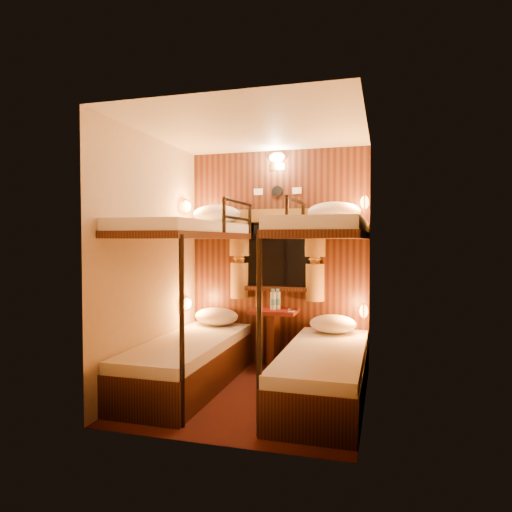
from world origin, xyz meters
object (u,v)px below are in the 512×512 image
(bottle_left, at_px, (278,301))
(bottle_right, at_px, (273,301))
(bunk_left, at_px, (189,329))
(bunk_right, at_px, (324,336))
(table, at_px, (274,331))

(bottle_left, xyz_separation_m, bottle_right, (-0.04, -0.06, 0.00))
(bunk_left, bearing_deg, bunk_right, 0.00)
(table, relative_size, bottle_right, 2.85)
(bunk_right, distance_m, bottle_right, 1.02)
(table, height_order, bottle_right, bottle_right)
(bunk_right, height_order, bottle_right, bunk_right)
(bottle_right, bearing_deg, bottle_left, 60.88)
(bottle_right, bearing_deg, table, 82.03)
(bunk_right, relative_size, bottle_left, 8.38)
(bunk_right, bearing_deg, bottle_right, 130.50)
(bunk_right, height_order, bottle_left, bunk_right)
(bunk_left, xyz_separation_m, bottle_left, (0.68, 0.83, 0.19))
(table, height_order, bottle_left, bottle_left)
(bunk_left, relative_size, table, 2.90)
(table, xyz_separation_m, bottle_left, (0.03, 0.04, 0.33))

